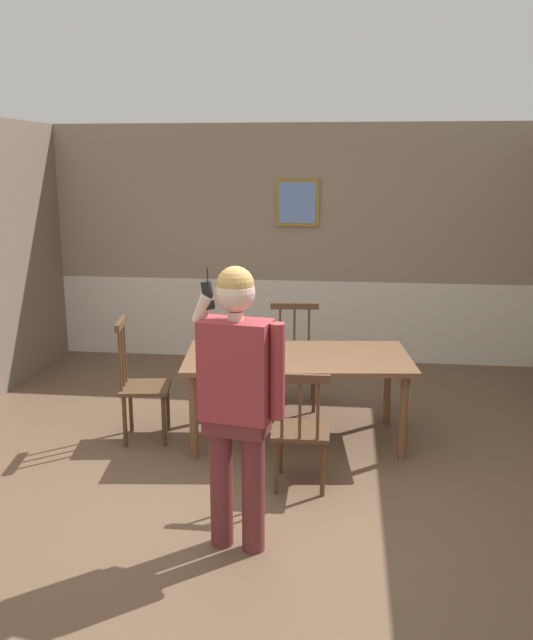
% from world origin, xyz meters
% --- Properties ---
extents(ground_plane, '(7.72, 7.72, 0.00)m').
position_xyz_m(ground_plane, '(0.00, 0.00, 0.00)').
color(ground_plane, brown).
extents(room_back_partition, '(5.80, 0.17, 2.76)m').
position_xyz_m(room_back_partition, '(0.00, 3.51, 1.33)').
color(room_back_partition, gray).
rests_on(room_back_partition, ground_plane).
extents(dining_table, '(1.97, 1.17, 0.75)m').
position_xyz_m(dining_table, '(0.24, 1.03, 0.67)').
color(dining_table, brown).
rests_on(dining_table, ground_plane).
extents(chair_near_window, '(0.46, 0.46, 1.06)m').
position_xyz_m(chair_near_window, '(-1.08, 0.88, 0.50)').
color(chair_near_window, '#513823').
rests_on(chair_near_window, ground_plane).
extents(chair_by_doorway, '(0.51, 0.51, 0.98)m').
position_xyz_m(chair_by_doorway, '(0.14, 1.90, 0.48)').
color(chair_by_doorway, '#513823').
rests_on(chair_by_doorway, ground_plane).
extents(chair_at_table_head, '(0.42, 0.42, 0.92)m').
position_xyz_m(chair_at_table_head, '(0.33, 0.17, 0.45)').
color(chair_at_table_head, '#513823').
rests_on(chair_at_table_head, ground_plane).
extents(person_figure, '(0.57, 0.30, 1.76)m').
position_xyz_m(person_figure, '(0.01, -0.67, 1.03)').
color(person_figure, brown).
rests_on(person_figure, ground_plane).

